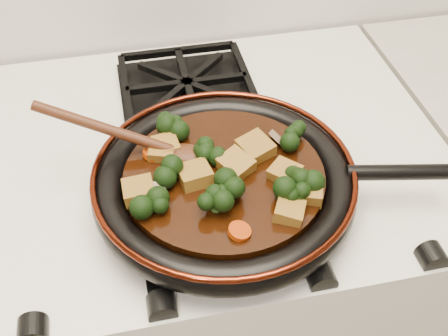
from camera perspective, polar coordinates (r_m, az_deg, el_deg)
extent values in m
cube|color=silver|center=(1.23, -1.67, -13.52)|extent=(0.76, 0.60, 0.90)
cylinder|color=black|center=(0.77, 0.00, -1.97)|extent=(0.33, 0.33, 0.01)
torus|color=black|center=(0.77, 0.00, -1.50)|extent=(0.36, 0.36, 0.04)
torus|color=#4E180B|center=(0.75, 0.00, -0.38)|extent=(0.36, 0.36, 0.01)
cylinder|color=black|center=(0.80, 17.28, -0.42)|extent=(0.14, 0.05, 0.02)
cylinder|color=black|center=(0.76, 0.00, -1.13)|extent=(0.27, 0.27, 0.02)
cube|color=brown|center=(0.78, 3.22, 2.01)|extent=(0.06, 0.06, 0.03)
cube|color=brown|center=(0.73, 8.50, -2.36)|extent=(0.05, 0.05, 0.02)
cube|color=brown|center=(0.74, -2.96, -0.76)|extent=(0.05, 0.05, 0.03)
cube|color=brown|center=(0.78, -6.35, 1.68)|extent=(0.04, 0.04, 0.02)
cube|color=brown|center=(0.70, 6.65, -4.43)|extent=(0.05, 0.05, 0.02)
cube|color=brown|center=(0.73, -8.67, -2.30)|extent=(0.04, 0.04, 0.02)
cube|color=brown|center=(0.79, -5.87, 2.18)|extent=(0.04, 0.04, 0.02)
cube|color=brown|center=(0.75, 6.25, -0.59)|extent=(0.05, 0.05, 0.03)
cube|color=brown|center=(0.76, 1.23, 0.27)|extent=(0.06, 0.06, 0.03)
cylinder|color=#A33004|center=(0.78, -7.23, 1.45)|extent=(0.03, 0.03, 0.01)
cylinder|color=#A33004|center=(0.68, 1.58, -6.43)|extent=(0.03, 0.03, 0.02)
cylinder|color=#A33004|center=(0.76, -5.11, 0.11)|extent=(0.03, 0.03, 0.02)
cylinder|color=#A33004|center=(0.72, -7.83, -3.36)|extent=(0.03, 0.03, 0.02)
cylinder|color=brown|center=(0.74, 7.64, -1.22)|extent=(0.05, 0.05, 0.02)
cylinder|color=brown|center=(0.73, 7.23, -2.53)|extent=(0.04, 0.05, 0.03)
cylinder|color=brown|center=(0.73, -7.13, -2.72)|extent=(0.04, 0.04, 0.02)
cylinder|color=brown|center=(0.80, 5.57, 2.98)|extent=(0.03, 0.04, 0.03)
ellipsoid|color=#3F1C0D|center=(0.78, -4.05, 1.41)|extent=(0.07, 0.06, 0.02)
cylinder|color=#3F1C0D|center=(0.78, -11.54, 3.81)|extent=(0.02, 0.02, 0.21)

